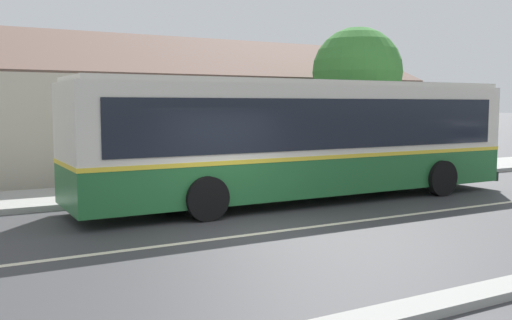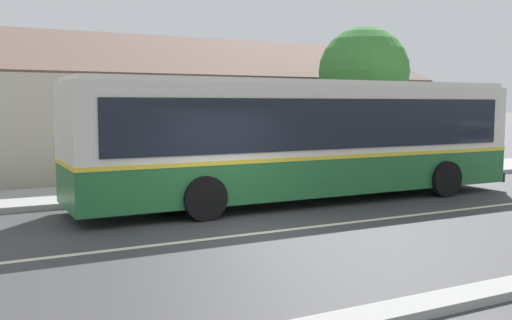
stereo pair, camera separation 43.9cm
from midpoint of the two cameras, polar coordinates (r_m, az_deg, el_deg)
ground_plane at (r=11.41m, az=-0.93°, el=-7.40°), size 300.00×300.00×0.00m
sidewalk_far at (r=16.83m, az=-10.64°, el=-3.02°), size 60.00×3.00×0.15m
curb_near at (r=7.70m, az=16.53°, el=-13.61°), size 60.00×0.50×0.12m
lane_divider_stripe at (r=11.41m, az=-0.93°, el=-7.38°), size 60.00×0.16×0.01m
community_building at (r=24.05m, az=-14.51°, el=3.79°), size 24.18×10.08×6.48m
transit_bus at (r=15.19m, az=4.02°, el=2.34°), size 12.40×2.79×3.17m
street_tree_primary at (r=21.25m, az=9.47°, el=8.22°), size 3.25×3.25×5.35m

